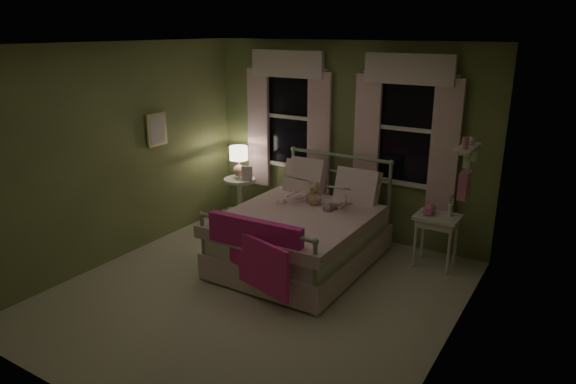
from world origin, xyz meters
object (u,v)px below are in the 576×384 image
Objects in this scene: child_right at (341,188)px; table_lamp at (239,158)px; teddy_bear at (314,195)px; child_left at (301,173)px; nightstand_right at (437,223)px; nightstand_left at (240,194)px; bed at (302,234)px.

table_lamp is (-1.79, 0.33, 0.07)m from child_right.
table_lamp reaches higher than teddy_bear.
child_left reaches higher than teddy_bear.
table_lamp is 0.70× the size of nightstand_right.
table_lamp is at bearing 162.09° from teddy_bear.
nightstand_right is (2.91, -0.01, 0.13)m from nightstand_left.
table_lamp is at bearing 153.43° from nightstand_left.
teddy_bear is at bearing -17.91° from nightstand_left.
nightstand_left is 1.02× the size of nightstand_right.
bed is 4.57× the size of table_lamp.
child_left is 0.57m from child_right.
nightstand_left is at bearing 0.64° from child_right.
bed is at bearing -26.85° from table_lamp.
child_left is 0.38m from teddy_bear.
bed reaches higher than nightstand_right.
nightstand_right is at bearing -0.26° from table_lamp.
child_right reaches higher than nightstand_left.
nightstand_right is (2.91, -0.01, -0.40)m from table_lamp.
bed is 1.60m from nightstand_right.
teddy_bear is 1.49m from nightstand_right.
child_right is 1.83m from table_lamp.
nightstand_right is at bearing -153.60° from child_left.
child_right is at bearing 56.58° from bed.
nightstand_right is at bearing 28.17° from bed.
table_lamp reaches higher than nightstand_right.
child_left reaches higher than bed.
nightstand_left is (-1.79, 0.33, -0.47)m from child_right.
child_right is 0.98× the size of nightstand_left.
child_right is 1.43× the size of table_lamp.
nightstand_left and nightstand_right have the same top height.
nightstand_left is at bearing -26.57° from table_lamp.
bed is 1.69m from nightstand_left.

